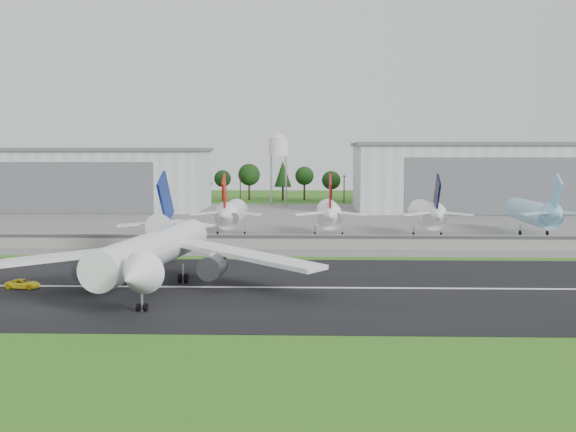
{
  "coord_description": "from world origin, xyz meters",
  "views": [
    {
      "loc": [
        7.85,
        -104.93,
        22.13
      ],
      "look_at": [
        3.3,
        40.0,
        9.0
      ],
      "focal_mm": 45.0,
      "sensor_mm": 36.0,
      "label": 1
    }
  ],
  "objects_px": {
    "parked_jet_red_b": "(329,214)",
    "parked_jet_navy": "(429,214)",
    "main_airliner": "(154,258)",
    "ground_vehicle": "(23,284)",
    "parked_jet_skyblue": "(536,213)",
    "parked_jet_red_a": "(230,213)"
  },
  "relations": [
    {
      "from": "ground_vehicle",
      "to": "parked_jet_red_a",
      "type": "bearing_deg",
      "value": -17.72
    },
    {
      "from": "parked_jet_red_a",
      "to": "parked_jet_navy",
      "type": "height_order",
      "value": "parked_jet_navy"
    },
    {
      "from": "parked_jet_red_b",
      "to": "parked_jet_navy",
      "type": "distance_m",
      "value": 25.05
    },
    {
      "from": "parked_jet_red_b",
      "to": "parked_jet_navy",
      "type": "relative_size",
      "value": 1.0
    },
    {
      "from": "parked_jet_red_b",
      "to": "parked_jet_navy",
      "type": "xyz_separation_m",
      "value": [
        25.05,
        0.0,
        0.02
      ]
    },
    {
      "from": "ground_vehicle",
      "to": "parked_jet_red_b",
      "type": "height_order",
      "value": "parked_jet_red_b"
    },
    {
      "from": "ground_vehicle",
      "to": "parked_jet_skyblue",
      "type": "xyz_separation_m",
      "value": [
        104.15,
        73.67,
        5.41
      ]
    },
    {
      "from": "ground_vehicle",
      "to": "parked_jet_red_b",
      "type": "relative_size",
      "value": 0.17
    },
    {
      "from": "main_airliner",
      "to": "ground_vehicle",
      "type": "distance_m",
      "value": 21.28
    },
    {
      "from": "parked_jet_navy",
      "to": "parked_jet_skyblue",
      "type": "relative_size",
      "value": 0.84
    },
    {
      "from": "main_airliner",
      "to": "ground_vehicle",
      "type": "xyz_separation_m",
      "value": [
        -20.83,
        -1.65,
        -4.04
      ]
    },
    {
      "from": "parked_jet_red_a",
      "to": "parked_jet_skyblue",
      "type": "bearing_deg",
      "value": 3.66
    },
    {
      "from": "main_airliner",
      "to": "parked_jet_navy",
      "type": "relative_size",
      "value": 1.89
    },
    {
      "from": "main_airliner",
      "to": "parked_jet_skyblue",
      "type": "relative_size",
      "value": 1.59
    },
    {
      "from": "ground_vehicle",
      "to": "parked_jet_skyblue",
      "type": "relative_size",
      "value": 0.15
    },
    {
      "from": "parked_jet_red_a",
      "to": "main_airliner",
      "type": "bearing_deg",
      "value": -94.27
    },
    {
      "from": "main_airliner",
      "to": "ground_vehicle",
      "type": "bearing_deg",
      "value": 11.55
    },
    {
      "from": "ground_vehicle",
      "to": "parked_jet_red_a",
      "type": "distance_m",
      "value": 73.57
    },
    {
      "from": "parked_jet_red_b",
      "to": "parked_jet_navy",
      "type": "height_order",
      "value": "parked_jet_navy"
    },
    {
      "from": "main_airliner",
      "to": "parked_jet_red_a",
      "type": "relative_size",
      "value": 1.89
    },
    {
      "from": "ground_vehicle",
      "to": "parked_jet_red_a",
      "type": "height_order",
      "value": "parked_jet_red_a"
    },
    {
      "from": "main_airliner",
      "to": "parked_jet_red_b",
      "type": "xyz_separation_m",
      "value": [
        29.95,
        67.01,
        1.41
      ]
    }
  ]
}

